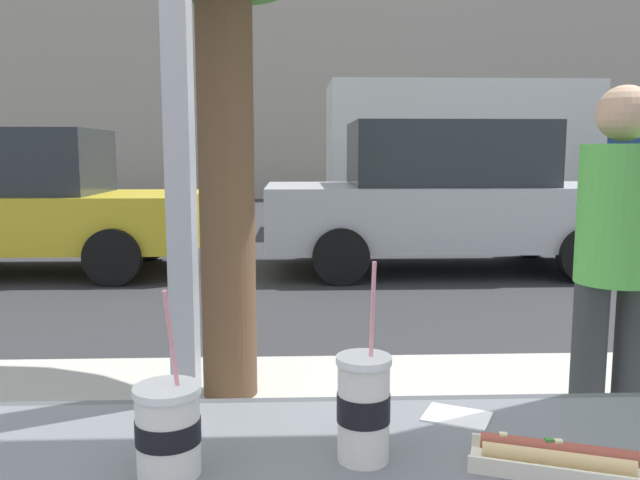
% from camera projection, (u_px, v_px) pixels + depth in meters
% --- Properties ---
extents(ground_plane, '(60.00, 60.00, 0.00)m').
position_uv_depth(ground_plane, '(280.00, 255.00, 9.34)').
color(ground_plane, '#2D2D30').
extents(sidewalk_strip, '(16.00, 2.80, 0.11)m').
position_uv_depth(sidewalk_strip, '(247.00, 463.00, 2.99)').
color(sidewalk_strip, '#B2ADA3').
rests_on(sidewalk_strip, ground).
extents(building_facade_far, '(28.00, 1.20, 6.42)m').
position_uv_depth(building_facade_far, '(287.00, 97.00, 20.68)').
color(building_facade_far, '#A89E8E').
rests_on(building_facade_far, ground).
extents(soda_cup_left, '(0.09, 0.09, 0.33)m').
position_uv_depth(soda_cup_left, '(363.00, 406.00, 1.05)').
color(soda_cup_left, silver).
rests_on(soda_cup_left, window_counter).
extents(soda_cup_right, '(0.10, 0.10, 0.30)m').
position_uv_depth(soda_cup_right, '(168.00, 429.00, 1.01)').
color(soda_cup_right, white).
rests_on(soda_cup_right, window_counter).
extents(hotdog_tray_near, '(0.28, 0.18, 0.05)m').
position_uv_depth(hotdog_tray_near, '(557.00, 458.00, 1.02)').
color(hotdog_tray_near, beige).
rests_on(hotdog_tray_near, window_counter).
extents(napkin_wrapper, '(0.15, 0.13, 0.00)m').
position_uv_depth(napkin_wrapper, '(457.00, 417.00, 1.23)').
color(napkin_wrapper, white).
rests_on(napkin_wrapper, window_counter).
extents(parked_car_yellow, '(4.48, 1.89, 1.75)m').
position_uv_depth(parked_car_yellow, '(12.00, 202.00, 7.91)').
color(parked_car_yellow, gold).
rests_on(parked_car_yellow, ground).
extents(parked_car_silver, '(4.49, 2.00, 1.84)m').
position_uv_depth(parked_car_silver, '(446.00, 197.00, 8.11)').
color(parked_car_silver, '#BCBCC1').
rests_on(parked_car_silver, ground).
extents(box_truck, '(6.53, 2.44, 2.73)m').
position_uv_depth(box_truck, '(496.00, 150.00, 12.32)').
color(box_truck, silver).
rests_on(box_truck, ground).
extents(pedestrian, '(0.32, 0.32, 1.63)m').
position_uv_depth(pedestrian, '(616.00, 260.00, 2.63)').
color(pedestrian, '#2D3032').
rests_on(pedestrian, sidewalk_strip).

